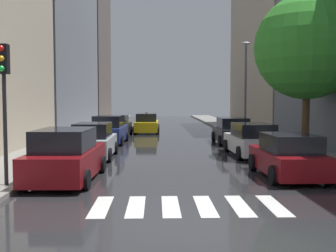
{
  "coord_description": "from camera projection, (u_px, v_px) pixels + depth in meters",
  "views": [
    {
      "loc": [
        -0.82,
        -8.86,
        2.78
      ],
      "look_at": [
        0.09,
        22.5,
        0.75
      ],
      "focal_mm": 44.04,
      "sensor_mm": 36.0,
      "label": 1
    }
  ],
  "objects": [
    {
      "name": "parked_car_left_nearest",
      "position": [
        66.0,
        157.0,
        14.02
      ],
      "size": [
        2.26,
        4.71,
        1.79
      ],
      "rotation": [
        0.0,
        0.0,
        1.54
      ],
      "color": "maroon",
      "rests_on": "ground"
    },
    {
      "name": "sidewalk_left",
      "position": [
        85.0,
        133.0,
        32.79
      ],
      "size": [
        3.0,
        72.0,
        0.15
      ],
      "primitive_type": "cube",
      "color": "gray",
      "rests_on": "ground"
    },
    {
      "name": "building_right_mid",
      "position": [
        278.0,
        49.0,
        39.83
      ],
      "size": [
        6.0,
        17.95,
        15.26
      ],
      "primitive_type": "cube",
      "color": "#B2A38C",
      "rests_on": "ground"
    },
    {
      "name": "parked_car_right_third",
      "position": [
        232.0,
        131.0,
        25.98
      ],
      "size": [
        2.14,
        4.34,
        1.64
      ],
      "rotation": [
        0.0,
        0.0,
        1.57
      ],
      "color": "black",
      "rests_on": "ground"
    },
    {
      "name": "sidewalk_right",
      "position": [
        247.0,
        133.0,
        33.17
      ],
      "size": [
        3.0,
        72.0,
        0.15
      ],
      "primitive_type": "cube",
      "color": "gray",
      "rests_on": "ground"
    },
    {
      "name": "street_tree_right",
      "position": [
        307.0,
        47.0,
        20.17
      ],
      "size": [
        5.16,
        5.16,
        7.78
      ],
      "color": "#513823",
      "rests_on": "sidewalk_right"
    },
    {
      "name": "building_left_far",
      "position": [
        84.0,
        46.0,
        58.28
      ],
      "size": [
        6.0,
        14.33,
        20.64
      ],
      "primitive_type": "cube",
      "color": "#564C47",
      "rests_on": "ground"
    },
    {
      "name": "building_left_mid",
      "position": [
        51.0,
        49.0,
        39.79
      ],
      "size": [
        6.0,
        21.17,
        15.29
      ],
      "primitive_type": "cube",
      "color": "slate",
      "rests_on": "ground"
    },
    {
      "name": "ground_plane",
      "position": [
        166.0,
        134.0,
        32.98
      ],
      "size": [
        28.0,
        72.0,
        0.04
      ],
      "primitive_type": "cube",
      "color": "#27272A"
    },
    {
      "name": "crosswalk_stripes",
      "position": [
        188.0,
        206.0,
        10.71
      ],
      "size": [
        4.95,
        2.2,
        0.01
      ],
      "color": "silver",
      "rests_on": "ground"
    },
    {
      "name": "parked_car_left_second",
      "position": [
        93.0,
        142.0,
        19.46
      ],
      "size": [
        2.01,
        4.21,
        1.68
      ],
      "rotation": [
        0.0,
        0.0,
        1.56
      ],
      "color": "#B2B7BF",
      "rests_on": "ground"
    },
    {
      "name": "parked_car_right_second",
      "position": [
        252.0,
        140.0,
        20.39
      ],
      "size": [
        2.23,
        4.75,
        1.6
      ],
      "rotation": [
        0.0,
        0.0,
        1.59
      ],
      "color": "silver",
      "rests_on": "ground"
    },
    {
      "name": "parked_car_left_fourth",
      "position": [
        116.0,
        126.0,
        31.31
      ],
      "size": [
        2.26,
        4.7,
        1.59
      ],
      "rotation": [
        0.0,
        0.0,
        1.52
      ],
      "color": "black",
      "rests_on": "ground"
    },
    {
      "name": "traffic_light_left_corner",
      "position": [
        4.0,
        83.0,
        12.49
      ],
      "size": [
        0.3,
        0.42,
        4.3
      ],
      "color": "black",
      "rests_on": "sidewalk_left"
    },
    {
      "name": "parked_car_left_third",
      "position": [
        109.0,
        130.0,
        25.98
      ],
      "size": [
        2.27,
        4.42,
        1.77
      ],
      "rotation": [
        0.0,
        0.0,
        1.52
      ],
      "color": "navy",
      "rests_on": "ground"
    },
    {
      "name": "parked_car_right_nearest",
      "position": [
        289.0,
        157.0,
        14.69
      ],
      "size": [
        2.1,
        4.2,
        1.56
      ],
      "rotation": [
        0.0,
        0.0,
        1.58
      ],
      "color": "maroon",
      "rests_on": "ground"
    },
    {
      "name": "lamp_post_right",
      "position": [
        245.0,
        82.0,
        29.3
      ],
      "size": [
        0.6,
        0.28,
        6.71
      ],
      "color": "#595B60",
      "rests_on": "sidewalk_right"
    },
    {
      "name": "taxi_midroad",
      "position": [
        147.0,
        124.0,
        34.19
      ],
      "size": [
        2.14,
        4.68,
        1.81
      ],
      "rotation": [
        0.0,
        0.0,
        1.55
      ],
      "color": "yellow",
      "rests_on": "ground"
    }
  ]
}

